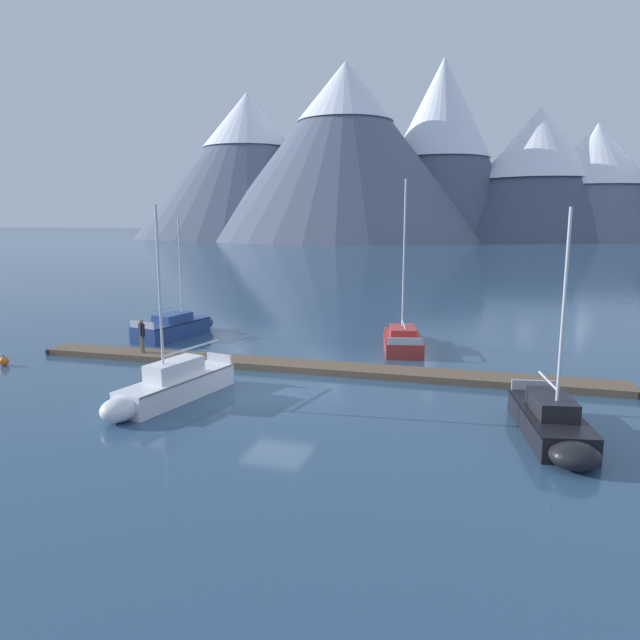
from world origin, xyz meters
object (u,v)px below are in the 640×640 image
person_on_dock (142,333)px  mooring_buoy_channel_marker (4,361)px  sailboat_second_berth (170,386)px  sailboat_mid_dock_port (402,338)px  sailboat_mid_dock_starboard (553,423)px  sailboat_nearest_berth (177,326)px

person_on_dock → mooring_buoy_channel_marker: 6.39m
sailboat_second_berth → mooring_buoy_channel_marker: 10.76m
sailboat_mid_dock_port → sailboat_mid_dock_starboard: 13.73m
mooring_buoy_channel_marker → sailboat_mid_dock_port: bearing=28.7°
person_on_dock → mooring_buoy_channel_marker: person_on_dock is taller
sailboat_mid_dock_starboard → mooring_buoy_channel_marker: 24.16m
person_on_dock → mooring_buoy_channel_marker: (-5.43, -3.21, -1.04)m
sailboat_second_berth → sailboat_mid_dock_port: (6.96, 12.10, -0.12)m
sailboat_second_berth → mooring_buoy_channel_marker: (-10.44, 2.57, -0.39)m
sailboat_mid_dock_port → mooring_buoy_channel_marker: sailboat_mid_dock_port is taller
sailboat_mid_dock_port → mooring_buoy_channel_marker: (-17.41, -9.53, -0.27)m
sailboat_nearest_berth → person_on_dock: 5.56m
sailboat_nearest_berth → person_on_dock: sailboat_nearest_berth is taller
sailboat_nearest_berth → sailboat_mid_dock_port: size_ratio=0.77×
sailboat_mid_dock_port → person_on_dock: (-11.98, -6.32, 0.77)m
sailboat_mid_dock_starboard → person_on_dock: (-18.60, 5.71, 0.72)m
sailboat_nearest_berth → sailboat_second_berth: (6.24, -11.16, 0.02)m
sailboat_second_berth → mooring_buoy_channel_marker: size_ratio=14.30×
sailboat_nearest_berth → mooring_buoy_channel_marker: bearing=-116.1°
person_on_dock → mooring_buoy_channel_marker: bearing=-149.4°
sailboat_mid_dock_port → person_on_dock: 13.57m
sailboat_second_berth → sailboat_mid_dock_starboard: (13.58, 0.06, -0.06)m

